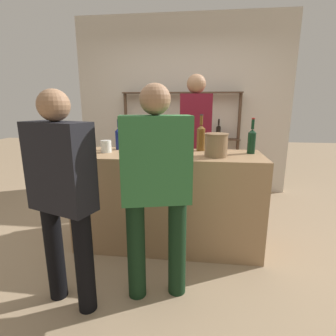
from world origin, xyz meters
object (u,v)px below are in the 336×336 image
Objects in this scene: counter_bottle_0 at (119,138)px; wine_glass at (149,142)px; customer_left at (62,189)px; counter_bottle_2 at (178,142)px; customer_center at (156,182)px; cork_jar at (106,147)px; counter_bottle_1 at (201,137)px; ice_bucket at (216,145)px; server_behind_counter at (195,132)px; counter_bottle_3 at (252,140)px.

counter_bottle_0 reaches higher than wine_glass.
counter_bottle_2 is at bearing -22.14° from customer_left.
customer_left is (-0.61, -0.17, -0.02)m from customer_center.
customer_center is at bearing -54.70° from customer_left.
counter_bottle_1 is at bearing 13.20° from cork_jar.
ice_bucket is 0.14× the size of customer_center.
ice_bucket is at bearing -31.61° from customer_left.
customer_left is at bearing -131.70° from counter_bottle_2.
counter_bottle_2 is at bearing -26.48° from counter_bottle_0.
counter_bottle_1 is at bearing 59.97° from counter_bottle_2.
counter_bottle_1 is 0.34m from ice_bucket.
wine_glass is at bearing 0.39° from customer_center.
cork_jar is 0.07× the size of server_behind_counter.
server_behind_counter reaches higher than customer_center.
customer_left reaches higher than cork_jar.
customer_center reaches higher than counter_bottle_3.
customer_left reaches higher than counter_bottle_0.
server_behind_counter is (-0.21, 1.00, 0.01)m from ice_bucket.
server_behind_counter is at bearing 102.13° from ice_bucket.
customer_center is at bearing -99.26° from counter_bottle_2.
wine_glass is at bearing 0.03° from cork_jar.
ice_bucket is 0.12× the size of server_behind_counter.
ice_bucket is (-0.35, -0.20, -0.02)m from counter_bottle_3.
wine_glass is (-0.50, -0.22, -0.03)m from counter_bottle_1.
counter_bottle_1 is at bearing 168.21° from counter_bottle_3.
customer_left is at bearing -30.72° from server_behind_counter.
counter_bottle_2 is at bearing -160.14° from counter_bottle_3.
customer_center reaches higher than ice_bucket.
counter_bottle_1 reaches higher than counter_bottle_2.
counter_bottle_2 reaches higher than wine_glass.
customer_center reaches higher than counter_bottle_1.
cork_jar is 1.27m from server_behind_counter.
counter_bottle_0 is 0.93× the size of counter_bottle_2.
counter_bottle_2 is 1.06m from server_behind_counter.
ice_bucket is at bearing -47.14° from customer_center.
server_behind_counter reaches higher than counter_bottle_2.
wine_glass is at bearing -173.21° from counter_bottle_3.
counter_bottle_2 is at bearing -23.01° from customer_center.
customer_center reaches higher than counter_bottle_0.
counter_bottle_0 is at bearing 16.43° from customer_center.
cork_jar is (-0.95, -0.22, -0.08)m from counter_bottle_1.
ice_bucket is at bearing -150.40° from counter_bottle_3.
wine_glass is at bearing 172.70° from ice_bucket.
customer_left is (0.03, -0.94, -0.14)m from cork_jar.
server_behind_counter reaches higher than counter_bottle_3.
wine_glass is at bearing -4.58° from customer_left.
counter_bottle_3 is 0.41m from ice_bucket.
customer_center is 1.03× the size of customer_left.
counter_bottle_2 is at bearing -13.34° from server_behind_counter.
counter_bottle_1 is 2.35× the size of wine_glass.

